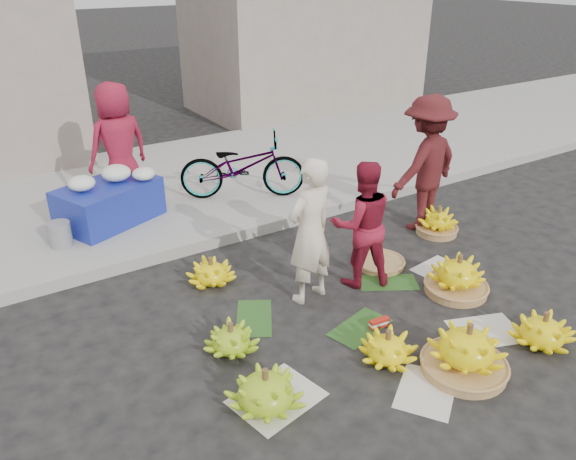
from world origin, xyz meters
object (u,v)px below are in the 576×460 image
banana_bunch_4 (458,276)px  banana_bunch_0 (266,391)px  vendor_cream (310,232)px  flower_table (109,200)px  bicycle (242,166)px

banana_bunch_4 → banana_bunch_0: bearing=-171.2°
banana_bunch_4 → vendor_cream: 1.70m
vendor_cream → flower_table: 3.08m
banana_bunch_4 → vendor_cream: (-1.41, 0.77, 0.58)m
banana_bunch_0 → banana_bunch_4: banana_bunch_4 is taller
banana_bunch_0 → vendor_cream: bearing=44.0°
flower_table → vendor_cream: bearing=-88.0°
banana_bunch_0 → banana_bunch_4: 2.65m
banana_bunch_0 → vendor_cream: vendor_cream is taller
banana_bunch_0 → bicycle: (1.82, 3.77, 0.42)m
vendor_cream → flower_table: vendor_cream is taller
flower_table → bicycle: size_ratio=0.81×
banana_bunch_4 → flower_table: flower_table is taller
banana_bunch_0 → flower_table: size_ratio=0.56×
banana_bunch_0 → bicycle: 4.21m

